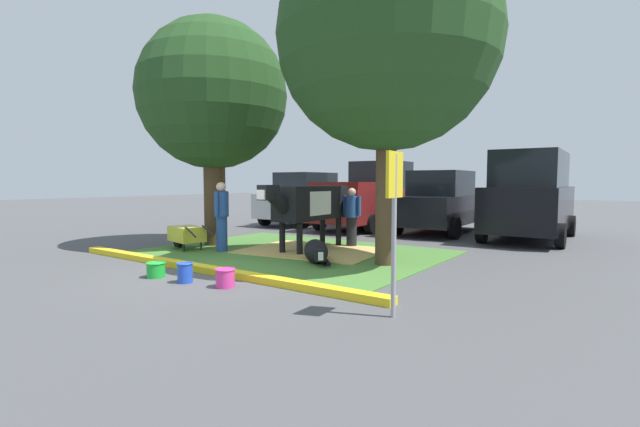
{
  "coord_description": "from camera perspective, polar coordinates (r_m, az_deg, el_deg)",
  "views": [
    {
      "loc": [
        6.21,
        -5.67,
        1.68
      ],
      "look_at": [
        -0.01,
        3.0,
        0.9
      ],
      "focal_mm": 24.78,
      "sensor_mm": 36.0,
      "label": 1
    }
  ],
  "objects": [
    {
      "name": "cow_holstein",
      "position": [
        10.62,
        -1.38,
        1.3
      ],
      "size": [
        0.81,
        3.14,
        1.6
      ],
      "color": "black",
      "rests_on": "ground"
    },
    {
      "name": "shade_tree_left",
      "position": [
        12.08,
        -13.65,
        14.55
      ],
      "size": [
        3.83,
        3.83,
        5.83
      ],
      "color": "#4C3823",
      "rests_on": "ground"
    },
    {
      "name": "person_visitor_near",
      "position": [
        11.22,
        4.11,
        -0.3
      ],
      "size": [
        0.53,
        0.34,
        1.51
      ],
      "color": "black",
      "rests_on": "ground"
    },
    {
      "name": "bucket_green",
      "position": [
        8.3,
        -20.43,
        -6.78
      ],
      "size": [
        0.33,
        0.33,
        0.26
      ],
      "color": "green",
      "rests_on": "ground"
    },
    {
      "name": "sedan_silver",
      "position": [
        17.45,
        -1.81,
        1.89
      ],
      "size": [
        2.12,
        4.45,
        2.02
      ],
      "color": "silver",
      "rests_on": "ground"
    },
    {
      "name": "curb_yellow",
      "position": [
        8.56,
        -14.95,
        -6.87
      ],
      "size": [
        7.85,
        0.24,
        0.12
      ],
      "primitive_type": "cube",
      "color": "yellow",
      "rests_on": "ground"
    },
    {
      "name": "calf_lying",
      "position": [
        9.11,
        -0.49,
        -4.93
      ],
      "size": [
        1.13,
        1.17,
        0.48
      ],
      "color": "black",
      "rests_on": "ground"
    },
    {
      "name": "pickup_truck_maroon",
      "position": [
        16.18,
        6.58,
        2.15
      ],
      "size": [
        2.34,
        5.46,
        2.42
      ],
      "color": "maroon",
      "rests_on": "ground"
    },
    {
      "name": "ground_plane",
      "position": [
        8.58,
        -11.79,
        -7.21
      ],
      "size": [
        80.0,
        80.0,
        0.0
      ],
      "primitive_type": "plane",
      "color": "#4C4C4F"
    },
    {
      "name": "person_handler",
      "position": [
        9.86,
        8.74,
        -0.48
      ],
      "size": [
        0.34,
        0.49,
        1.65
      ],
      "color": "black",
      "rests_on": "ground"
    },
    {
      "name": "bucket_pink",
      "position": [
        7.23,
        -12.14,
        -8.08
      ],
      "size": [
        0.32,
        0.32,
        0.3
      ],
      "color": "#EA3893",
      "rests_on": "ground"
    },
    {
      "name": "wheelbarrow",
      "position": [
        11.29,
        -16.89,
        -2.58
      ],
      "size": [
        1.62,
        0.81,
        0.63
      ],
      "color": "gold",
      "rests_on": "ground"
    },
    {
      "name": "hay_bedding",
      "position": [
        10.56,
        -0.95,
        -4.84
      ],
      "size": [
        3.47,
        2.78,
        0.04
      ],
      "primitive_type": "cube",
      "rotation": [
        0.0,
        0.0,
        0.12
      ],
      "color": "tan",
      "rests_on": "ground"
    },
    {
      "name": "shade_tree_right",
      "position": [
        9.27,
        8.7,
        21.31
      ],
      "size": [
        4.33,
        4.33,
        6.6
      ],
      "color": "#4C3823",
      "rests_on": "ground"
    },
    {
      "name": "grass_island",
      "position": [
        10.44,
        -3.51,
        -5.04
      ],
      "size": [
        6.65,
        5.04,
        0.02
      ],
      "primitive_type": "cube",
      "color": "#477A33",
      "rests_on": "ground"
    },
    {
      "name": "bucket_blue",
      "position": [
        7.72,
        -17.04,
        -7.27
      ],
      "size": [
        0.27,
        0.27,
        0.33
      ],
      "color": "blue",
      "rests_on": "ground"
    },
    {
      "name": "parking_sign",
      "position": [
        5.44,
        9.57,
        1.6
      ],
      "size": [
        0.07,
        0.44,
        2.04
      ],
      "color": "#99999E",
      "rests_on": "ground"
    },
    {
      "name": "sedan_red",
      "position": [
        14.97,
        15.36,
        1.37
      ],
      "size": [
        2.12,
        4.45,
        2.02
      ],
      "color": "black",
      "rests_on": "ground"
    },
    {
      "name": "suv_black",
      "position": [
        14.07,
        25.49,
        2.1
      ],
      "size": [
        2.23,
        4.65,
        2.52
      ],
      "color": "black",
      "rests_on": "ground"
    },
    {
      "name": "person_visitor_far",
      "position": [
        10.69,
        -12.6,
        -0.13
      ],
      "size": [
        0.34,
        0.51,
        1.66
      ],
      "color": "#23478C",
      "rests_on": "ground"
    }
  ]
}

